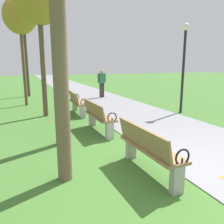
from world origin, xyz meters
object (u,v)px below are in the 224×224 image
at_px(park_bench_1, 148,148).
at_px(tree_5, 23,19).
at_px(tree_4, 20,17).
at_px(pedestrian_walking, 102,82).
at_px(lamp_post, 184,55).
at_px(park_bench_3, 77,102).
at_px(park_bench_2, 98,116).

bearing_deg(park_bench_1, tree_5, 97.68).
distance_m(tree_4, pedestrian_walking, 5.35).
bearing_deg(lamp_post, tree_4, 143.92).
distance_m(tree_4, lamp_post, 7.36).
height_order(park_bench_1, park_bench_3, same).
distance_m(park_bench_3, tree_5, 7.49).
bearing_deg(park_bench_3, lamp_post, -18.77).
distance_m(park_bench_1, lamp_post, 5.96).
xyz_separation_m(park_bench_2, tree_5, (-1.55, 8.74, 4.03)).
bearing_deg(park_bench_3, park_bench_1, -90.00).
relative_size(tree_5, lamp_post, 1.56).
relative_size(park_bench_2, park_bench_3, 0.99).
xyz_separation_m(park_bench_1, park_bench_3, (0.00, 5.40, 0.00)).
xyz_separation_m(park_bench_1, park_bench_2, (-0.00, 2.78, 0.00)).
distance_m(pedestrian_walking, lamp_post, 5.64).
relative_size(park_bench_3, pedestrian_walking, 1.00).
height_order(park_bench_3, tree_5, tree_5).
relative_size(park_bench_1, park_bench_2, 1.00).
height_order(pedestrian_walking, lamp_post, lamp_post).
xyz_separation_m(park_bench_3, tree_5, (-1.55, 6.12, 4.03)).
relative_size(park_bench_1, tree_5, 0.30).
xyz_separation_m(park_bench_2, park_bench_3, (0.00, 2.62, 0.00)).
bearing_deg(park_bench_2, park_bench_1, -90.00).
bearing_deg(lamp_post, pedestrian_walking, 106.48).
bearing_deg(tree_4, park_bench_3, -57.76).
height_order(park_bench_3, tree_4, tree_4).
bearing_deg(park_bench_1, park_bench_3, 90.00).
bearing_deg(lamp_post, park_bench_3, 161.23).
xyz_separation_m(tree_5, pedestrian_walking, (3.98, -2.23, -3.58)).
bearing_deg(park_bench_3, tree_5, 104.25).
bearing_deg(park_bench_2, tree_4, 108.23).
distance_m(park_bench_1, tree_4, 9.17).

